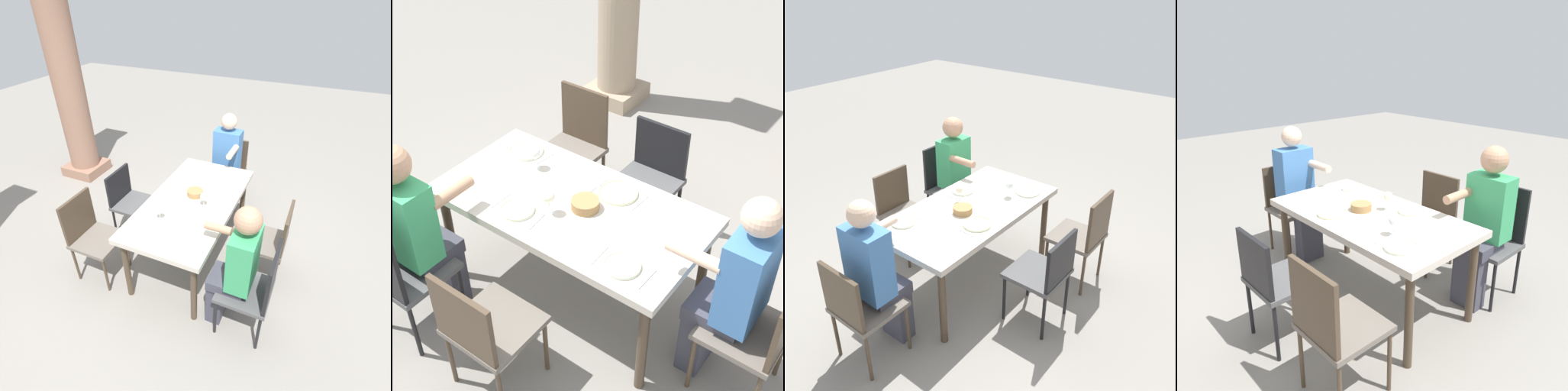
# 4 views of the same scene
# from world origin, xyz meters

# --- Properties ---
(ground_plane) EXTENTS (16.00, 16.00, 0.00)m
(ground_plane) POSITION_xyz_m (0.00, 0.00, 0.00)
(ground_plane) COLOR gray
(dining_table) EXTENTS (1.67, 0.86, 0.78)m
(dining_table) POSITION_xyz_m (0.00, 0.00, 0.70)
(dining_table) COLOR beige
(dining_table) RESTS_ON ground
(chair_west_north) EXTENTS (0.44, 0.44, 0.94)m
(chair_west_north) POSITION_xyz_m (-0.62, 0.85, 0.54)
(chair_west_north) COLOR #6A6158
(chair_west_north) RESTS_ON ground
(chair_west_south) EXTENTS (0.44, 0.44, 0.95)m
(chair_west_south) POSITION_xyz_m (-0.62, -0.86, 0.54)
(chair_west_south) COLOR #4F4F50
(chair_west_south) RESTS_ON ground
(chair_mid_north) EXTENTS (0.44, 0.44, 0.87)m
(chair_mid_north) POSITION_xyz_m (0.06, 0.85, 0.52)
(chair_mid_north) COLOR #4F4F50
(chair_mid_north) RESTS_ON ground
(chair_mid_south) EXTENTS (0.44, 0.44, 0.89)m
(chair_mid_south) POSITION_xyz_m (0.06, -0.85, 0.51)
(chair_mid_south) COLOR #6A6158
(chair_mid_south) RESTS_ON ground
(chair_head_east) EXTENTS (0.44, 0.44, 0.90)m
(chair_head_east) POSITION_xyz_m (1.25, 0.00, 0.52)
(chair_head_east) COLOR #6A6158
(chair_head_east) RESTS_ON ground
(diner_woman_green) EXTENTS (0.35, 0.50, 1.32)m
(diner_woman_green) POSITION_xyz_m (-0.62, -0.66, 0.71)
(diner_woman_green) COLOR #3F3F4C
(diner_woman_green) RESTS_ON ground
(diner_man_white) EXTENTS (0.49, 0.35, 1.33)m
(diner_man_white) POSITION_xyz_m (1.06, -0.00, 0.71)
(diner_man_white) COLOR #3F3F4C
(diner_man_white) RESTS_ON ground
(stone_column_centre) EXTENTS (0.57, 0.57, 2.98)m
(stone_column_centre) POSITION_xyz_m (1.06, 2.41, 1.47)
(stone_column_centre) COLOR #936B56
(stone_column_centre) RESTS_ON ground
(plate_0) EXTENTS (0.23, 0.23, 0.02)m
(plate_0) POSITION_xyz_m (-0.58, 0.25, 0.79)
(plate_0) COLOR white
(plate_0) RESTS_ON dining_table
(wine_glass_0) EXTENTS (0.08, 0.08, 0.16)m
(wine_glass_0) POSITION_xyz_m (-0.41, 0.15, 0.89)
(wine_glass_0) COLOR white
(wine_glass_0) RESTS_ON dining_table
(fork_0) EXTENTS (0.03, 0.17, 0.01)m
(fork_0) POSITION_xyz_m (-0.73, 0.25, 0.78)
(fork_0) COLOR silver
(fork_0) RESTS_ON dining_table
(spoon_0) EXTENTS (0.04, 0.17, 0.01)m
(spoon_0) POSITION_xyz_m (-0.43, 0.25, 0.78)
(spoon_0) COLOR silver
(spoon_0) RESTS_ON dining_table
(plate_1) EXTENTS (0.20, 0.20, 0.02)m
(plate_1) POSITION_xyz_m (-0.21, -0.25, 0.79)
(plate_1) COLOR white
(plate_1) RESTS_ON dining_table
(wine_glass_1) EXTENTS (0.08, 0.08, 0.16)m
(wine_glass_1) POSITION_xyz_m (-0.05, -0.15, 0.89)
(wine_glass_1) COLOR white
(wine_glass_1) RESTS_ON dining_table
(fork_1) EXTENTS (0.02, 0.17, 0.01)m
(fork_1) POSITION_xyz_m (-0.36, -0.25, 0.78)
(fork_1) COLOR silver
(fork_1) RESTS_ON dining_table
(spoon_1) EXTENTS (0.04, 0.17, 0.01)m
(spoon_1) POSITION_xyz_m (-0.06, -0.25, 0.78)
(spoon_1) COLOR silver
(spoon_1) RESTS_ON dining_table
(plate_2) EXTENTS (0.24, 0.24, 0.02)m
(plate_2) POSITION_xyz_m (0.18, 0.24, 0.79)
(plate_2) COLOR silver
(plate_2) RESTS_ON dining_table
(fork_2) EXTENTS (0.03, 0.17, 0.01)m
(fork_2) POSITION_xyz_m (0.03, 0.24, 0.78)
(fork_2) COLOR silver
(fork_2) RESTS_ON dining_table
(spoon_2) EXTENTS (0.02, 0.17, 0.01)m
(spoon_2) POSITION_xyz_m (0.33, 0.24, 0.78)
(spoon_2) COLOR silver
(spoon_2) RESTS_ON dining_table
(plate_3) EXTENTS (0.20, 0.20, 0.02)m
(plate_3) POSITION_xyz_m (0.55, -0.27, 0.79)
(plate_3) COLOR white
(plate_3) RESTS_ON dining_table
(fork_3) EXTENTS (0.02, 0.17, 0.01)m
(fork_3) POSITION_xyz_m (0.40, -0.27, 0.78)
(fork_3) COLOR silver
(fork_3) RESTS_ON dining_table
(spoon_3) EXTENTS (0.02, 0.17, 0.01)m
(spoon_3) POSITION_xyz_m (0.70, -0.27, 0.78)
(spoon_3) COLOR silver
(spoon_3) RESTS_ON dining_table
(bread_basket) EXTENTS (0.17, 0.17, 0.06)m
(bread_basket) POSITION_xyz_m (0.10, 0.01, 0.81)
(bread_basket) COLOR #9E7547
(bread_basket) RESTS_ON dining_table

